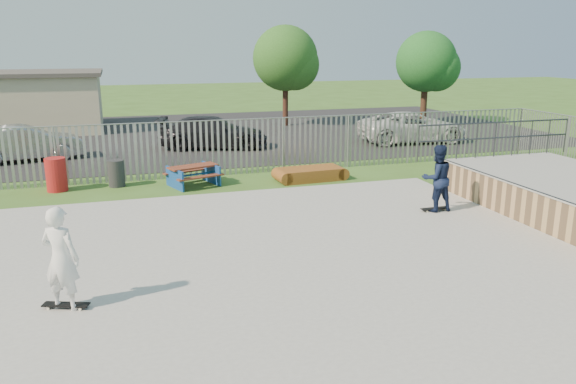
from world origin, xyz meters
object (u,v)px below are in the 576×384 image
object	(u,v)px
trash_bin_red	(56,175)
car_silver	(27,143)
skater_white	(61,258)
car_white	(413,127)
funbox	(310,174)
skater_navy	(437,178)
tree_right	(426,62)
trash_bin_grey	(116,173)
car_dark	(213,132)
picnic_table	(193,175)
tree_mid	(285,58)

from	to	relation	value
trash_bin_red	car_silver	xyz separation A→B (m)	(-1.56, 5.55, 0.19)
skater_white	trash_bin_red	bearing A→B (deg)	-54.34
car_white	trash_bin_red	bearing A→B (deg)	112.38
funbox	skater_navy	distance (m)	5.44
funbox	tree_right	xyz separation A→B (m)	(11.13, 11.59, 3.41)
trash_bin_grey	tree_right	size ratio (longest dim) A/B	0.17
funbox	car_dark	world-z (taller)	car_dark
trash_bin_grey	car_white	xyz separation A→B (m)	(13.75, 4.96, 0.30)
funbox	skater_white	distance (m)	11.22
trash_bin_grey	car_white	distance (m)	14.63
car_silver	car_dark	world-z (taller)	car_dark
funbox	trash_bin_grey	size ratio (longest dim) A/B	2.44
tree_right	picnic_table	bearing A→B (deg)	-143.42
car_silver	car_white	bearing A→B (deg)	-104.41
picnic_table	car_white	size ratio (longest dim) A/B	0.38
funbox	trash_bin_red	size ratio (longest dim) A/B	2.01
car_silver	skater_navy	bearing A→B (deg)	-147.19
trash_bin_red	car_white	bearing A→B (deg)	17.90
trash_bin_red	skater_navy	bearing A→B (deg)	-30.43
tree_right	trash_bin_red	bearing A→B (deg)	-151.26
car_silver	tree_right	xyz separation A→B (m)	(21.00, 5.11, 2.89)
picnic_table	car_silver	world-z (taller)	car_silver
picnic_table	tree_mid	size ratio (longest dim) A/B	0.34
car_silver	trash_bin_red	bearing A→B (deg)	-176.99
car_silver	skater_white	bearing A→B (deg)	176.73
car_dark	car_silver	bearing A→B (deg)	108.58
picnic_table	tree_mid	distance (m)	15.23
trash_bin_grey	tree_right	distance (m)	20.77
skater_navy	skater_white	size ratio (longest dim) A/B	1.00
tree_right	skater_white	size ratio (longest dim) A/B	2.94
trash_bin_red	car_silver	size ratio (longest dim) A/B	0.25
funbox	car_silver	distance (m)	11.82
funbox	car_dark	xyz separation A→B (m)	(-2.18, 7.14, 0.52)
trash_bin_red	car_white	world-z (taller)	car_white
car_white	picnic_table	bearing A→B (deg)	120.91
funbox	car_white	size ratio (longest dim) A/B	0.42
trash_bin_grey	trash_bin_red	bearing A→B (deg)	-177.73
skater_white	skater_navy	bearing A→B (deg)	-130.03
tree_mid	picnic_table	bearing A→B (deg)	-118.71
picnic_table	car_white	distance (m)	12.63
car_dark	car_white	world-z (taller)	car_white
trash_bin_red	tree_right	xyz separation A→B (m)	(19.44, 10.66, 3.08)
car_silver	car_dark	size ratio (longest dim) A/B	0.88
picnic_table	trash_bin_red	size ratio (longest dim) A/B	1.81
trash_bin_grey	car_white	size ratio (longest dim) A/B	0.17
trash_bin_grey	skater_white	size ratio (longest dim) A/B	0.49
picnic_table	tree_right	size ratio (longest dim) A/B	0.36
trash_bin_grey	car_dark	distance (m)	7.48
trash_bin_grey	car_silver	world-z (taller)	car_silver
car_white	car_silver	bearing A→B (deg)	92.78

